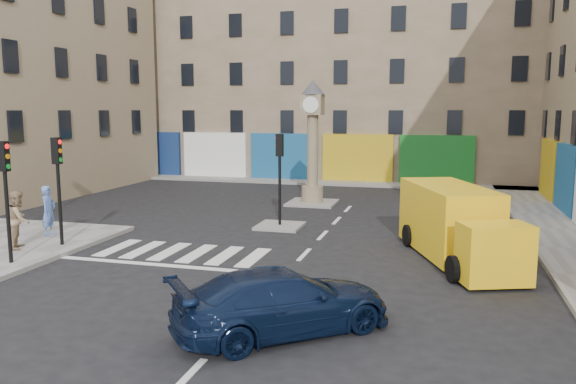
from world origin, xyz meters
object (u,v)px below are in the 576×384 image
at_px(pedestrian_blue, 49,211).
at_px(navy_sedan, 283,301).
at_px(traffic_light_island, 280,164).
at_px(yellow_van, 455,224).
at_px(traffic_light_left_far, 58,174).
at_px(pedestrian_tan, 19,219).
at_px(traffic_light_left_near, 5,182).
at_px(clock_pillar, 313,134).

bearing_deg(pedestrian_blue, navy_sedan, -128.10).
bearing_deg(pedestrian_blue, traffic_light_island, -68.96).
relative_size(traffic_light_island, yellow_van, 0.56).
relative_size(traffic_light_left_far, pedestrian_tan, 1.90).
bearing_deg(traffic_light_left_far, traffic_light_island, 40.60).
xyz_separation_m(navy_sedan, yellow_van, (3.69, 7.26, 0.45)).
bearing_deg(traffic_light_island, traffic_light_left_near, -128.93).
distance_m(traffic_light_left_near, clock_pillar, 15.19).
bearing_deg(navy_sedan, traffic_light_island, -24.02).
bearing_deg(navy_sedan, clock_pillar, -29.83).
bearing_deg(traffic_light_left_far, pedestrian_tan, -144.06).
bearing_deg(pedestrian_blue, traffic_light_left_far, -137.49).
relative_size(traffic_light_island, navy_sedan, 0.77).
relative_size(navy_sedan, yellow_van, 0.73).
bearing_deg(traffic_light_left_far, traffic_light_left_near, -90.00).
distance_m(traffic_light_left_far, traffic_light_island, 8.30).
distance_m(traffic_light_left_far, pedestrian_blue, 2.35).
relative_size(yellow_van, pedestrian_tan, 3.39).
xyz_separation_m(traffic_light_left_near, pedestrian_blue, (-1.37, 3.52, -1.54)).
bearing_deg(traffic_light_left_far, yellow_van, 9.41).
xyz_separation_m(traffic_light_left_far, traffic_light_island, (6.30, 5.40, -0.03)).
distance_m(traffic_light_left_far, navy_sedan, 10.86).
bearing_deg(traffic_light_left_far, pedestrian_blue, 140.61).
relative_size(traffic_light_island, clock_pillar, 0.61).
height_order(traffic_light_island, pedestrian_tan, traffic_light_island).
bearing_deg(clock_pillar, pedestrian_tan, -121.17).
relative_size(traffic_light_left_far, yellow_van, 0.56).
bearing_deg(traffic_light_left_near, pedestrian_blue, 111.23).
relative_size(traffic_light_island, pedestrian_tan, 1.90).
bearing_deg(pedestrian_tan, traffic_light_island, -76.81).
bearing_deg(pedestrian_blue, pedestrian_tan, -178.63).
xyz_separation_m(clock_pillar, pedestrian_tan, (-7.35, -12.16, -2.43)).
xyz_separation_m(traffic_light_island, pedestrian_blue, (-7.67, -4.28, -1.51)).
relative_size(navy_sedan, pedestrian_tan, 2.47).
distance_m(pedestrian_blue, pedestrian_tan, 1.91).
relative_size(clock_pillar, navy_sedan, 1.27).
bearing_deg(pedestrian_tan, clock_pillar, -57.94).
relative_size(traffic_light_left_near, pedestrian_tan, 1.90).
distance_m(traffic_light_island, pedestrian_blue, 8.91).
relative_size(traffic_light_left_far, pedestrian_blue, 1.99).
distance_m(traffic_light_island, pedestrian_tan, 9.71).
xyz_separation_m(traffic_light_left_far, yellow_van, (13.08, 2.17, -1.48)).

